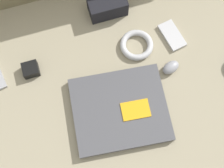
# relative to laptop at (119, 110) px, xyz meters

# --- Properties ---
(ground_plane) EXTENTS (8.00, 8.00, 0.00)m
(ground_plane) POSITION_rel_laptop_xyz_m (0.00, 0.09, -0.15)
(ground_plane) COLOR #38383D
(couch_seat) EXTENTS (1.18, 0.79, 0.14)m
(couch_seat) POSITION_rel_laptop_xyz_m (0.00, 0.09, -0.08)
(couch_seat) COLOR gray
(couch_seat) RESTS_ON ground_plane
(laptop) EXTENTS (0.33, 0.29, 0.03)m
(laptop) POSITION_rel_laptop_xyz_m (0.00, 0.00, 0.00)
(laptop) COLOR #47474C
(laptop) RESTS_ON couch_seat
(computer_mouse) EXTENTS (0.07, 0.06, 0.03)m
(computer_mouse) POSITION_rel_laptop_xyz_m (0.21, 0.09, 0.00)
(computer_mouse) COLOR gray
(computer_mouse) RESTS_ON couch_seat
(phone_black) EXTENTS (0.07, 0.12, 0.01)m
(phone_black) POSITION_rel_laptop_xyz_m (0.26, 0.20, -0.01)
(phone_black) COLOR #B7B7BC
(phone_black) RESTS_ON couch_seat
(camera_pouch) EXTENTS (0.13, 0.07, 0.07)m
(camera_pouch) POSITION_rel_laptop_xyz_m (0.07, 0.37, 0.02)
(camera_pouch) COLOR black
(camera_pouch) RESTS_ON couch_seat
(charger_brick) EXTENTS (0.05, 0.05, 0.03)m
(charger_brick) POSITION_rel_laptop_xyz_m (-0.24, 0.22, 0.00)
(charger_brick) COLOR black
(charger_brick) RESTS_ON couch_seat
(cable_coil) EXTENTS (0.12, 0.12, 0.02)m
(cable_coil) POSITION_rel_laptop_xyz_m (0.13, 0.20, -0.00)
(cable_coil) COLOR #B2B2B7
(cable_coil) RESTS_ON couch_seat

